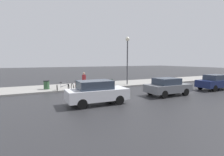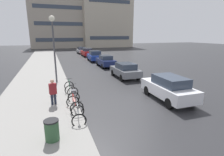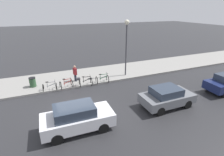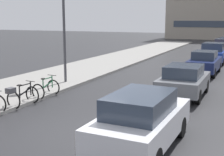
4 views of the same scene
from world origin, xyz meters
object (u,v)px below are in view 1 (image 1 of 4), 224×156
(bicycle_second, at_px, (77,86))
(trash_bin, at_px, (47,86))
(bicycle_third, at_px, (93,85))
(streetlamp, at_px, (127,51))
(car_grey, at_px, (167,86))
(pedestrian, at_px, (84,79))
(bicycle_nearest, at_px, (63,87))
(car_navy, at_px, (216,82))
(bicycle_farthest, at_px, (108,84))
(car_white, at_px, (97,92))

(bicycle_second, xyz_separation_m, trash_bin, (-1.27, -2.77, 0.09))
(bicycle_third, height_order, streetlamp, streetlamp)
(car_grey, xyz_separation_m, pedestrian, (-7.01, -5.22, 0.19))
(pedestrian, height_order, streetlamp, streetlamp)
(bicycle_second, distance_m, pedestrian, 1.61)
(bicycle_third, distance_m, trash_bin, 4.57)
(car_grey, xyz_separation_m, trash_bin, (-7.18, -9.04, -0.27))
(bicycle_nearest, xyz_separation_m, trash_bin, (-1.25, -1.36, 0.11))
(car_navy, xyz_separation_m, trash_bin, (-7.19, -15.59, -0.28))
(bicycle_farthest, xyz_separation_m, car_grey, (5.82, 2.89, 0.36))
(car_white, bearing_deg, pedestrian, 169.25)
(bicycle_second, relative_size, pedestrian, 0.67)
(bicycle_farthest, distance_m, car_grey, 6.51)
(bicycle_third, relative_size, car_navy, 0.34)
(streetlamp, distance_m, trash_bin, 9.75)
(bicycle_third, bearing_deg, car_navy, 62.78)
(bicycle_third, xyz_separation_m, bicycle_farthest, (-0.04, 1.80, -0.09))
(bicycle_second, bearing_deg, trash_bin, -114.66)
(streetlamp, relative_size, trash_bin, 5.74)
(pedestrian, bearing_deg, car_grey, 36.68)
(car_white, bearing_deg, bicycle_third, 162.35)
(car_white, height_order, car_grey, car_white)
(bicycle_third, height_order, bicycle_farthest, bicycle_third)
(car_white, distance_m, car_navy, 13.13)
(car_navy, bearing_deg, bicycle_second, -114.78)
(bicycle_third, height_order, pedestrian, pedestrian)
(bicycle_nearest, bearing_deg, bicycle_third, 86.92)
(bicycle_farthest, relative_size, car_grey, 0.31)
(car_grey, relative_size, trash_bin, 3.85)
(car_grey, bearing_deg, bicycle_farthest, -153.59)
(car_white, bearing_deg, car_grey, 91.54)
(bicycle_farthest, relative_size, pedestrian, 0.71)
(bicycle_nearest, relative_size, car_white, 0.29)
(bicycle_nearest, distance_m, bicycle_farthest, 4.79)
(car_white, distance_m, streetlamp, 10.01)
(pedestrian, xyz_separation_m, streetlamp, (0.40, 5.22, 3.16))
(car_white, bearing_deg, streetlamp, 135.87)
(bicycle_second, height_order, bicycle_farthest, bicycle_farthest)
(bicycle_second, distance_m, bicycle_third, 1.59)
(bicycle_nearest, relative_size, car_navy, 0.29)
(bicycle_nearest, bearing_deg, pedestrian, 113.59)
(bicycle_second, height_order, trash_bin, trash_bin)
(bicycle_nearest, distance_m, streetlamp, 8.56)
(bicycle_third, xyz_separation_m, car_white, (5.95, -1.89, 0.33))
(car_white, distance_m, car_grey, 6.59)
(car_white, relative_size, streetlamp, 0.73)
(bicycle_nearest, distance_m, car_grey, 9.71)
(bicycle_second, height_order, streetlamp, streetlamp)
(car_white, relative_size, car_navy, 1.00)
(car_navy, height_order, pedestrian, pedestrian)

